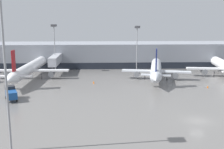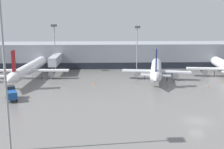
# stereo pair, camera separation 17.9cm
# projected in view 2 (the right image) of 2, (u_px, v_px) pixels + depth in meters

# --- Properties ---
(ground_plane) EXTENTS (320.00, 320.00, 0.00)m
(ground_plane) POSITION_uv_depth(u_px,v_px,m) (197.00, 121.00, 50.82)
(ground_plane) COLOR slate
(terminal_building) EXTENTS (160.00, 30.52, 9.00)m
(terminal_building) POSITION_uv_depth(u_px,v_px,m) (145.00, 54.00, 110.57)
(terminal_building) COLOR gray
(terminal_building) RESTS_ON ground_plane
(parked_jet_0) EXTENTS (24.15, 39.71, 10.31)m
(parked_jet_0) POSITION_uv_depth(u_px,v_px,m) (30.00, 68.00, 86.18)
(parked_jet_0) COLOR white
(parked_jet_0) RESTS_ON ground_plane
(parked_jet_2) EXTENTS (20.83, 33.07, 10.46)m
(parked_jet_2) POSITION_uv_depth(u_px,v_px,m) (156.00, 69.00, 85.23)
(parked_jet_2) COLOR silver
(parked_jet_2) RESTS_ON ground_plane
(service_truck_0) EXTENTS (4.09, 5.82, 2.99)m
(service_truck_0) POSITION_uv_depth(u_px,v_px,m) (11.00, 93.00, 63.65)
(service_truck_0) COLOR #19478C
(service_truck_0) RESTS_ON ground_plane
(traffic_cone_0) EXTENTS (0.42, 0.42, 0.68)m
(traffic_cone_0) POSITION_uv_depth(u_px,v_px,m) (208.00, 87.00, 75.09)
(traffic_cone_0) COLOR orange
(traffic_cone_0) RESTS_ON ground_plane
(traffic_cone_1) EXTENTS (0.47, 0.47, 0.73)m
(traffic_cone_1) POSITION_uv_depth(u_px,v_px,m) (94.00, 82.00, 80.26)
(traffic_cone_1) COLOR orange
(traffic_cone_1) RESTS_ON ground_plane
(apron_light_mast_0) EXTENTS (1.80, 1.80, 22.35)m
(apron_light_mast_0) POSITION_uv_depth(u_px,v_px,m) (1.00, 27.00, 35.92)
(apron_light_mast_0) COLOR gray
(apron_light_mast_0) RESTS_ON ground_plane
(apron_light_mast_2) EXTENTS (1.80, 1.80, 16.36)m
(apron_light_mast_2) POSITION_uv_depth(u_px,v_px,m) (54.00, 34.00, 95.47)
(apron_light_mast_2) COLOR gray
(apron_light_mast_2) RESTS_ON ground_plane
(apron_light_mast_5) EXTENTS (1.80, 1.80, 15.86)m
(apron_light_mast_5) POSITION_uv_depth(u_px,v_px,m) (137.00, 35.00, 96.14)
(apron_light_mast_5) COLOR gray
(apron_light_mast_5) RESTS_ON ground_plane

